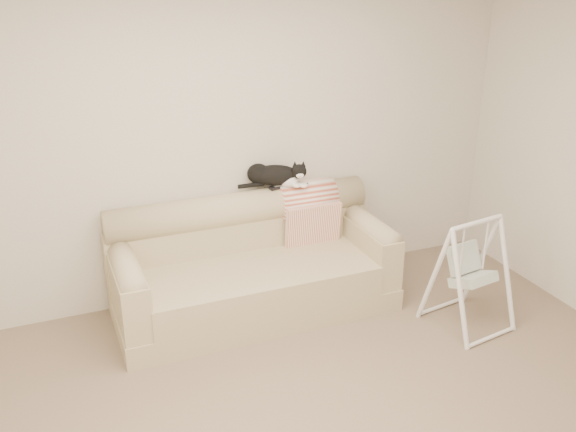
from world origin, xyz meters
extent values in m
cube|color=beige|center=(0.00, 2.00, 1.30)|extent=(5.00, 0.04, 2.60)
cube|color=tan|center=(0.09, 1.53, 0.09)|extent=(2.20, 0.90, 0.18)
cube|color=tan|center=(0.09, 1.42, 0.30)|extent=(1.80, 0.68, 0.24)
cube|color=tan|center=(0.09, 1.87, 0.43)|extent=(2.20, 0.22, 0.50)
cylinder|color=tan|center=(0.09, 1.87, 0.76)|extent=(2.16, 0.28, 0.28)
cube|color=tan|center=(-0.90, 1.53, 0.39)|extent=(0.20, 0.88, 0.42)
cylinder|color=tan|center=(-0.90, 1.53, 0.60)|extent=(0.18, 0.84, 0.18)
cube|color=tan|center=(1.08, 1.53, 0.39)|extent=(0.20, 0.88, 0.42)
cylinder|color=tan|center=(1.08, 1.53, 0.60)|extent=(0.18, 0.84, 0.18)
cube|color=black|center=(0.44, 1.86, 0.91)|extent=(0.19, 0.09, 0.02)
cube|color=gray|center=(0.44, 1.86, 0.92)|extent=(0.11, 0.06, 0.01)
cube|color=black|center=(0.60, 1.85, 0.91)|extent=(0.17, 0.07, 0.02)
ellipsoid|color=black|center=(0.41, 1.88, 1.00)|extent=(0.44, 0.32, 0.17)
ellipsoid|color=black|center=(0.29, 1.94, 1.01)|extent=(0.23, 0.22, 0.17)
ellipsoid|color=white|center=(0.50, 1.82, 0.97)|extent=(0.18, 0.15, 0.12)
ellipsoid|color=black|center=(0.58, 1.78, 1.05)|extent=(0.16, 0.16, 0.12)
ellipsoid|color=white|center=(0.57, 1.73, 1.03)|extent=(0.08, 0.07, 0.05)
sphere|color=#BF7272|center=(0.56, 1.71, 1.03)|extent=(0.01, 0.01, 0.01)
cone|color=black|center=(0.55, 1.80, 1.10)|extent=(0.05, 0.06, 0.06)
cone|color=black|center=(0.61, 1.78, 1.10)|extent=(0.07, 0.07, 0.06)
sphere|color=#AA9433|center=(0.54, 1.74, 1.05)|extent=(0.02, 0.02, 0.02)
sphere|color=#AA9433|center=(0.58, 1.73, 1.05)|extent=(0.02, 0.02, 0.02)
ellipsoid|color=white|center=(0.55, 1.76, 0.94)|extent=(0.10, 0.11, 0.04)
ellipsoid|color=white|center=(0.60, 1.74, 0.94)|extent=(0.10, 0.11, 0.04)
cylinder|color=black|center=(0.21, 1.90, 0.94)|extent=(0.22, 0.04, 0.04)
cylinder|color=#BC4F36|center=(0.68, 1.87, 0.76)|extent=(0.48, 0.33, 0.33)
cube|color=#BC4F36|center=(0.68, 1.70, 0.56)|extent=(0.48, 0.09, 0.42)
cylinder|color=white|center=(1.32, 0.55, 0.43)|extent=(0.08, 0.30, 0.86)
cylinder|color=white|center=(1.28, 0.82, 0.43)|extent=(0.08, 0.30, 0.86)
cylinder|color=white|center=(1.81, 0.63, 0.43)|extent=(0.08, 0.30, 0.86)
cylinder|color=white|center=(1.77, 0.89, 0.43)|extent=(0.08, 0.30, 0.86)
cylinder|color=white|center=(1.54, 0.72, 0.85)|extent=(0.49, 0.11, 0.04)
cylinder|color=white|center=(1.59, 0.46, 0.02)|extent=(0.49, 0.11, 0.03)
cylinder|color=white|center=(1.50, 0.99, 0.02)|extent=(0.49, 0.11, 0.03)
cube|color=white|center=(1.55, 0.70, 0.40)|extent=(0.32, 0.30, 0.16)
cube|color=white|center=(1.53, 0.81, 0.53)|extent=(0.30, 0.17, 0.23)
cylinder|color=white|center=(1.42, 0.70, 0.65)|extent=(0.02, 0.02, 0.41)
cylinder|color=white|center=(1.67, 0.74, 0.65)|extent=(0.02, 0.02, 0.41)
camera|label=1|loc=(-1.38, -2.74, 2.68)|focal=40.00mm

